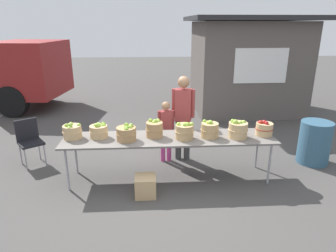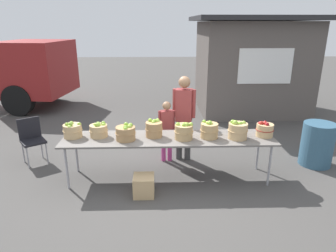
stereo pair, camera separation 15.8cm
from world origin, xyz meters
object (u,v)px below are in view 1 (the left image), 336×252
Objects in this scene: apple_basket_green_2 at (126,133)px; market_table at (169,139)px; apple_basket_green_3 at (155,129)px; folding_chair at (29,139)px; trash_barrel at (314,142)px; apple_basket_green_6 at (238,129)px; apple_basket_green_1 at (99,131)px; child_customer at (166,127)px; apple_basket_red_0 at (264,128)px; vendor_adult at (183,112)px; apple_basket_green_0 at (72,131)px; produce_crate at (146,186)px; apple_basket_green_5 at (210,129)px; apple_basket_green_4 at (185,131)px.

market_table is at bearing 6.29° from apple_basket_green_2.
apple_basket_green_3 is 0.35× the size of folding_chair.
apple_basket_green_3 is 3.10m from trash_barrel.
apple_basket_green_2 is 1.82m from apple_basket_green_6.
apple_basket_green_6 is (2.29, -0.14, 0.03)m from apple_basket_green_1.
apple_basket_green_1 is 0.26× the size of child_customer.
apple_basket_green_3 is 1.01× the size of apple_basket_red_0.
apple_basket_green_3 is 0.90m from vendor_adult.
apple_basket_green_3 is at bearing 178.74° from apple_basket_red_0.
apple_basket_green_0 is 1.03× the size of apple_basket_green_1.
apple_basket_green_3 is 0.25× the size of child_customer.
produce_crate is at bearing -163.05° from apple_basket_green_6.
child_customer is (-0.68, 0.73, -0.19)m from apple_basket_green_5.
apple_basket_green_5 is (1.83, -0.10, 0.02)m from apple_basket_green_1.
apple_basket_green_0 reaches higher than market_table.
apple_basket_green_1 is at bearing 176.39° from apple_basket_green_6.
apple_basket_green_6 is at bearing 16.95° from produce_crate.
apple_basket_green_5 is (0.91, -0.08, -0.00)m from apple_basket_green_3.
apple_basket_green_2 is 1.10× the size of apple_basket_green_5.
trash_barrel is at bearing 168.91° from child_customer.
vendor_adult is (0.07, 0.83, 0.08)m from apple_basket_green_4.
vendor_adult reaches higher than trash_barrel.
apple_basket_green_1 is at bearing 178.74° from apple_basket_green_3.
apple_basket_green_1 is 0.19× the size of vendor_adult.
apple_basket_green_5 is at bearing -2.04° from market_table.
apple_basket_green_1 is 1.02× the size of apple_basket_green_5.
apple_basket_green_4 is at bearing -179.83° from apple_basket_green_6.
apple_basket_green_0 is 0.37× the size of folding_chair.
trash_barrel is (2.81, -0.24, -0.29)m from child_customer.
apple_basket_green_4 is 2.95m from folding_chair.
apple_basket_green_4 is at bearing 35.60° from produce_crate.
apple_basket_green_5 reaches higher than apple_basket_green_1.
market_table is at bearing -179.35° from apple_basket_red_0.
produce_crate is at bearing -162.73° from trash_barrel.
apple_basket_green_5 is 0.94m from apple_basket_red_0.
child_customer reaches higher than apple_basket_green_2.
produce_crate is (-3.19, -0.99, -0.25)m from trash_barrel.
folding_chair is 1.06× the size of trash_barrel.
apple_basket_green_0 is at bearing -178.80° from apple_basket_green_1.
apple_basket_green_6 is 1.76m from produce_crate.
trash_barrel is at bearing 12.84° from apple_basket_green_5.
vendor_adult reaches higher than apple_basket_green_3.
produce_crate is (0.76, -0.61, -0.71)m from apple_basket_green_1.
apple_basket_green_4 reaches higher than folding_chair.
produce_crate is at bearing -105.30° from apple_basket_green_3.
apple_basket_green_5 is at bearing 126.53° from vendor_adult.
apple_basket_green_3 is 0.93× the size of produce_crate.
apple_basket_green_4 is at bearing -176.35° from apple_basket_red_0.
apple_basket_green_6 reaches higher than apple_basket_green_5.
produce_crate is (-0.71, -1.30, -0.80)m from vendor_adult.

